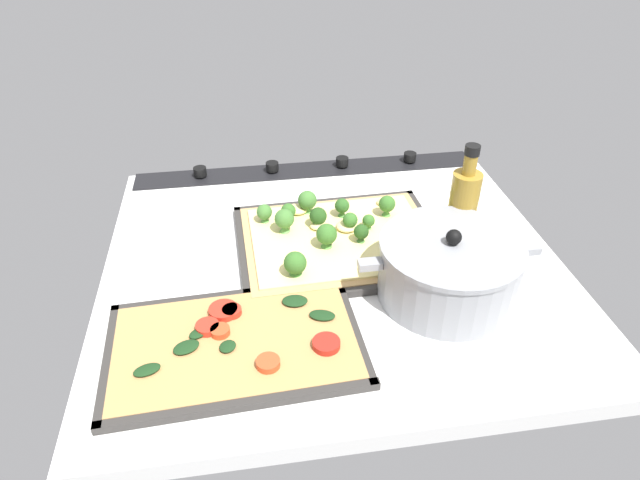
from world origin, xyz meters
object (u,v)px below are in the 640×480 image
object	(u,v)px
baking_tray_front	(340,243)
cooking_pot	(448,269)
oil_bottle	(462,210)
broccoli_pizza	(337,235)
veggie_pizza_back	(237,341)
baking_tray_back	(236,346)

from	to	relation	value
baking_tray_front	cooking_pot	bearing A→B (deg)	131.75
cooking_pot	oil_bottle	bearing A→B (deg)	-117.83
broccoli_pizza	oil_bottle	size ratio (longest dim) A/B	1.71
veggie_pizza_back	baking_tray_back	bearing A→B (deg)	42.47
cooking_pot	oil_bottle	xyz separation A→B (cm)	(-5.97, -11.31, 3.35)
baking_tray_back	veggie_pizza_back	bearing A→B (deg)	-137.53
oil_bottle	baking_tray_front	bearing A→B (deg)	-12.73
veggie_pizza_back	oil_bottle	world-z (taller)	oil_bottle
broccoli_pizza	baking_tray_back	bearing A→B (deg)	51.19
baking_tray_front	oil_bottle	distance (cm)	22.12
baking_tray_back	cooking_pot	size ratio (longest dim) A/B	1.29
broccoli_pizza	oil_bottle	bearing A→B (deg)	166.08
baking_tray_back	oil_bottle	xyz separation A→B (cm)	(-39.47, -18.21, 7.96)
baking_tray_back	oil_bottle	distance (cm)	44.19
baking_tray_front	veggie_pizza_back	world-z (taller)	veggie_pizza_back
baking_tray_back	oil_bottle	size ratio (longest dim) A/B	1.83
broccoli_pizza	cooking_pot	bearing A→B (deg)	131.87
veggie_pizza_back	baking_tray_front	bearing A→B (deg)	-130.30
cooking_pot	veggie_pizza_back	bearing A→B (deg)	11.36
cooking_pot	oil_bottle	size ratio (longest dim) A/B	1.42
baking_tray_front	cooking_pot	distance (cm)	21.75
broccoli_pizza	veggie_pizza_back	distance (cm)	29.65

